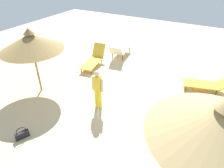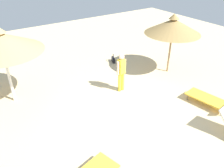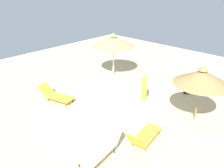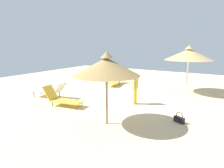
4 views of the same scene
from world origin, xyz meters
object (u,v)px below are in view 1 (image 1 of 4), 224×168
object	(u,v)px
parasol_umbrella_far_right	(223,122)
handbag	(22,134)
lounge_chair_front	(120,50)
lounge_chair_near_left	(94,59)
person_standing_back	(98,88)
parasol_umbrella_far_left	(31,42)
lounge_chair_near_right	(209,83)

from	to	relation	value
parasol_umbrella_far_right	handbag	bearing A→B (deg)	-81.24
lounge_chair_front	handbag	bearing A→B (deg)	0.82
lounge_chair_near_left	person_standing_back	size ratio (longest dim) A/B	1.30
lounge_chair_front	handbag	xyz separation A→B (m)	(6.88, 0.10, -0.29)
parasol_umbrella_far_right	lounge_chair_front	size ratio (longest dim) A/B	1.41
parasol_umbrella_far_right	lounge_chair_near_left	bearing A→B (deg)	-127.87
parasol_umbrella_far_left	person_standing_back	world-z (taller)	parasol_umbrella_far_left
parasol_umbrella_far_right	lounge_chair_near_right	size ratio (longest dim) A/B	1.37
handbag	person_standing_back	bearing A→B (deg)	152.27
person_standing_back	lounge_chair_front	bearing A→B (deg)	-162.86
parasol_umbrella_far_right	handbag	xyz separation A→B (m)	(0.77, -5.01, -2.16)
lounge_chair_near_right	lounge_chair_front	world-z (taller)	lounge_chair_front
parasol_umbrella_far_right	person_standing_back	world-z (taller)	parasol_umbrella_far_right
handbag	lounge_chair_near_left	bearing A→B (deg)	-171.42
parasol_umbrella_far_left	person_standing_back	distance (m)	3.05
parasol_umbrella_far_left	lounge_chair_near_right	distance (m)	7.29
parasol_umbrella_far_left	lounge_chair_near_right	xyz separation A→B (m)	(-3.36, 6.22, -1.78)
lounge_chair_front	person_standing_back	size ratio (longest dim) A/B	1.28
parasol_umbrella_far_left	lounge_chair_near_left	bearing A→B (deg)	166.92
lounge_chair_near_left	lounge_chair_front	bearing A→B (deg)	156.14
lounge_chair_near_right	handbag	size ratio (longest dim) A/B	4.75
lounge_chair_near_right	person_standing_back	world-z (taller)	person_standing_back
parasol_umbrella_far_right	lounge_chair_near_left	xyz separation A→B (m)	(-4.52, -5.81, -1.94)
parasol_umbrella_far_right	lounge_chair_near_left	world-z (taller)	parasol_umbrella_far_right
parasol_umbrella_far_left	parasol_umbrella_far_right	distance (m)	6.69
lounge_chair_near_left	handbag	xyz separation A→B (m)	(5.29, 0.80, -0.22)
parasol_umbrella_far_right	lounge_chair_near_left	distance (m)	7.61
parasol_umbrella_far_right	lounge_chair_front	xyz separation A→B (m)	(-6.10, -5.11, -1.87)
handbag	parasol_umbrella_far_right	bearing A→B (deg)	98.76
parasol_umbrella_far_left	lounge_chair_near_right	world-z (taller)	parasol_umbrella_far_left
parasol_umbrella_far_right	handbag	world-z (taller)	parasol_umbrella_far_right
parasol_umbrella_far_right	lounge_chair_front	bearing A→B (deg)	-140.05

